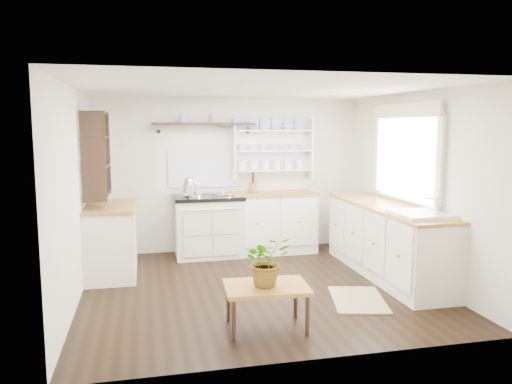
{
  "coord_description": "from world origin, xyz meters",
  "views": [
    {
      "loc": [
        -1.27,
        -5.55,
        1.89
      ],
      "look_at": [
        0.04,
        0.25,
        1.1
      ],
      "focal_mm": 35.0,
      "sensor_mm": 36.0,
      "label": 1
    }
  ],
  "objects": [
    {
      "name": "ceiling",
      "position": [
        0.0,
        0.0,
        2.3
      ],
      "size": [
        4.0,
        3.8,
        0.01
      ],
      "primitive_type": "cube",
      "color": "white",
      "rests_on": "wall_back"
    },
    {
      "name": "aga_cooker",
      "position": [
        -0.38,
        1.57,
        0.45
      ],
      "size": [
        0.99,
        0.69,
        0.92
      ],
      "color": "beige",
      "rests_on": "floor"
    },
    {
      "name": "window",
      "position": [
        1.95,
        0.15,
        1.56
      ],
      "size": [
        0.08,
        1.55,
        1.22
      ],
      "color": "white",
      "rests_on": "wall_right"
    },
    {
      "name": "plate_rack",
      "position": [
        0.65,
        1.86,
        1.56
      ],
      "size": [
        1.2,
        0.22,
        0.9
      ],
      "color": "white",
      "rests_on": "wall_back"
    },
    {
      "name": "wall_right",
      "position": [
        2.0,
        0.0,
        1.15
      ],
      "size": [
        0.02,
        3.8,
        2.3
      ],
      "primitive_type": "cube",
      "color": "beige",
      "rests_on": "ground"
    },
    {
      "name": "high_shelf",
      "position": [
        -0.4,
        1.78,
        1.91
      ],
      "size": [
        1.5,
        0.29,
        0.16
      ],
      "color": "black",
      "rests_on": "wall_back"
    },
    {
      "name": "wall_left",
      "position": [
        -2.0,
        0.0,
        1.15
      ],
      "size": [
        0.02,
        3.8,
        2.3
      ],
      "primitive_type": "cube",
      "color": "beige",
      "rests_on": "ground"
    },
    {
      "name": "center_table",
      "position": [
        -0.19,
        -1.2,
        0.37
      ],
      "size": [
        0.8,
        0.6,
        0.42
      ],
      "rotation": [
        0.0,
        0.0,
        -0.06
      ],
      "color": "brown",
      "rests_on": "floor"
    },
    {
      "name": "floor_rug",
      "position": [
        0.97,
        -0.69,
        0.01
      ],
      "size": [
        0.74,
        0.96,
        0.02
      ],
      "primitive_type": "cube",
      "rotation": [
        0.0,
        0.0,
        -0.24
      ],
      "color": "olive",
      "rests_on": "floor"
    },
    {
      "name": "potted_plant",
      "position": [
        -0.19,
        -1.2,
        0.65
      ],
      "size": [
        0.48,
        0.43,
        0.47
      ],
      "primitive_type": "imported",
      "rotation": [
        0.0,
        0.0,
        0.17
      ],
      "color": "#3F7233",
      "rests_on": "center_table"
    },
    {
      "name": "belfast_sink",
      "position": [
        1.7,
        -0.65,
        0.8
      ],
      "size": [
        0.55,
        0.6,
        0.45
      ],
      "color": "white",
      "rests_on": "right_cabinets"
    },
    {
      "name": "left_shelving",
      "position": [
        -1.84,
        0.9,
        1.55
      ],
      "size": [
        0.28,
        0.8,
        1.05
      ],
      "primitive_type": "cube",
      "color": "black",
      "rests_on": "wall_left"
    },
    {
      "name": "back_cabinets",
      "position": [
        0.6,
        1.6,
        0.46
      ],
      "size": [
        1.27,
        0.63,
        0.9
      ],
      "color": "silver",
      "rests_on": "floor"
    },
    {
      "name": "utensil_crock",
      "position": [
        0.31,
        1.68,
        0.98
      ],
      "size": [
        0.12,
        0.12,
        0.14
      ],
      "primitive_type": "cylinder",
      "color": "brown",
      "rests_on": "back_cabinets"
    },
    {
      "name": "floor",
      "position": [
        0.0,
        0.0,
        0.0
      ],
      "size": [
        4.0,
        3.8,
        0.01
      ],
      "primitive_type": "cube",
      "color": "black",
      "rests_on": "ground"
    },
    {
      "name": "right_cabinets",
      "position": [
        1.7,
        0.1,
        0.46
      ],
      "size": [
        0.62,
        2.43,
        0.9
      ],
      "color": "silver",
      "rests_on": "floor"
    },
    {
      "name": "kettle",
      "position": [
        -0.66,
        1.45,
        1.05
      ],
      "size": [
        0.2,
        0.2,
        0.24
      ],
      "primitive_type": null,
      "color": "silver",
      "rests_on": "aga_cooker"
    },
    {
      "name": "wall_back",
      "position": [
        0.0,
        1.9,
        1.15
      ],
      "size": [
        4.0,
        0.02,
        2.3
      ],
      "primitive_type": "cube",
      "color": "beige",
      "rests_on": "ground"
    },
    {
      "name": "left_cabinets",
      "position": [
        -1.7,
        0.9,
        0.46
      ],
      "size": [
        0.62,
        1.13,
        0.9
      ],
      "color": "silver",
      "rests_on": "floor"
    }
  ]
}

